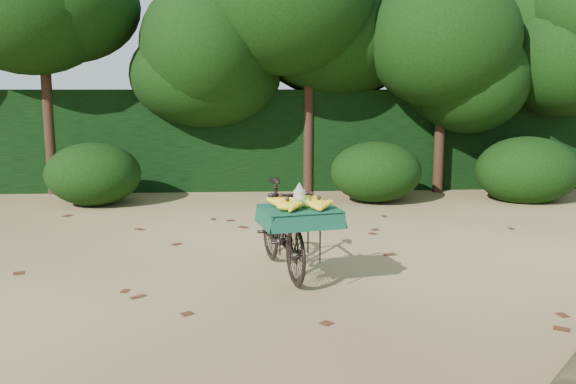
{
  "coord_description": "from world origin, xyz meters",
  "views": [
    {
      "loc": [
        -0.46,
        -5.35,
        1.87
      ],
      "look_at": [
        -0.14,
        0.4,
        0.87
      ],
      "focal_mm": 38.0,
      "sensor_mm": 36.0,
      "label": 1
    }
  ],
  "objects": [
    {
      "name": "tree_row",
      "position": [
        -0.65,
        5.5,
        2.0
      ],
      "size": [
        14.5,
        2.0,
        4.0
      ],
      "primitive_type": null,
      "color": "black",
      "rests_on": "ground"
    },
    {
      "name": "ground",
      "position": [
        0.0,
        0.0,
        0.0
      ],
      "size": [
        80.0,
        80.0,
        0.0
      ],
      "primitive_type": "plane",
      "color": "tan",
      "rests_on": "ground"
    },
    {
      "name": "leaf_litter",
      "position": [
        0.0,
        0.65,
        0.01
      ],
      "size": [
        7.0,
        7.3,
        0.01
      ],
      "primitive_type": null,
      "color": "#462412",
      "rests_on": "ground"
    },
    {
      "name": "bush_clumps",
      "position": [
        0.5,
        4.3,
        0.45
      ],
      "size": [
        8.8,
        1.7,
        0.9
      ],
      "primitive_type": null,
      "color": "black",
      "rests_on": "ground"
    },
    {
      "name": "hedge_backdrop",
      "position": [
        0.0,
        6.3,
        0.9
      ],
      "size": [
        26.0,
        1.8,
        1.8
      ],
      "primitive_type": "cube",
      "color": "black",
      "rests_on": "ground"
    },
    {
      "name": "vendor_bicycle",
      "position": [
        -0.19,
        0.59,
        0.48
      ],
      "size": [
        0.91,
        1.74,
        0.94
      ],
      "rotation": [
        0.0,
        0.0,
        0.22
      ],
      "color": "black",
      "rests_on": "ground"
    }
  ]
}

